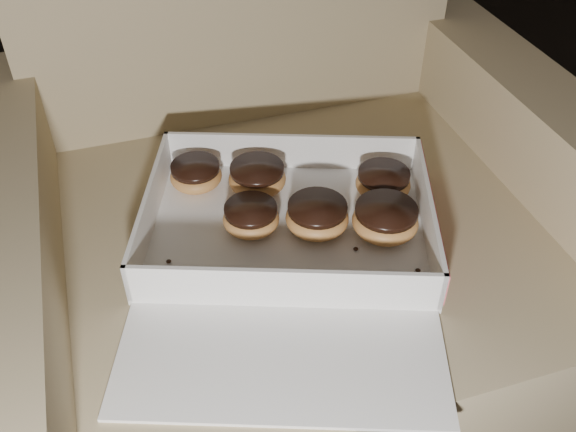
{
  "coord_description": "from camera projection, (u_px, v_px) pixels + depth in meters",
  "views": [
    {
      "loc": [
        -0.59,
        -0.28,
        1.03
      ],
      "look_at": [
        -0.39,
        0.36,
        0.45
      ],
      "focal_mm": 40.0,
      "sensor_mm": 36.0,
      "label": 1
    }
  ],
  "objects": [
    {
      "name": "crumb_b",
      "position": [
        169.0,
        261.0,
        0.85
      ],
      "size": [
        0.01,
        0.01,
        0.0
      ],
      "primitive_type": "ellipsoid",
      "color": "black",
      "rests_on": "bakery_box"
    },
    {
      "name": "donut_c",
      "position": [
        317.0,
        216.0,
        0.89
      ],
      "size": [
        0.09,
        0.09,
        0.04
      ],
      "color": "#C98346",
      "rests_on": "bakery_box"
    },
    {
      "name": "armchair",
      "position": [
        285.0,
        251.0,
        1.06
      ],
      "size": [
        0.9,
        0.76,
        0.94
      ],
      "color": "#9B8C63",
      "rests_on": "floor"
    },
    {
      "name": "crumb_c",
      "position": [
        418.0,
        270.0,
        0.84
      ],
      "size": [
        0.01,
        0.01,
        0.0
      ],
      "primitive_type": "ellipsoid",
      "color": "black",
      "rests_on": "bakery_box"
    },
    {
      "name": "crumb_a",
      "position": [
        336.0,
        231.0,
        0.9
      ],
      "size": [
        0.01,
        0.01,
        0.0
      ],
      "primitive_type": "ellipsoid",
      "color": "black",
      "rests_on": "bakery_box"
    },
    {
      "name": "donut_a",
      "position": [
        383.0,
        182.0,
        0.95
      ],
      "size": [
        0.08,
        0.08,
        0.04
      ],
      "color": "#C98346",
      "rests_on": "bakery_box"
    },
    {
      "name": "donut_f",
      "position": [
        251.0,
        217.0,
        0.89
      ],
      "size": [
        0.08,
        0.08,
        0.04
      ],
      "color": "#C98346",
      "rests_on": "bakery_box"
    },
    {
      "name": "crumb_d",
      "position": [
        356.0,
        249.0,
        0.87
      ],
      "size": [
        0.01,
        0.01,
        0.0
      ],
      "primitive_type": "ellipsoid",
      "color": "black",
      "rests_on": "bakery_box"
    },
    {
      "name": "donut_d",
      "position": [
        257.0,
        177.0,
        0.95
      ],
      "size": [
        0.09,
        0.09,
        0.04
      ],
      "color": "#C98346",
      "rests_on": "bakery_box"
    },
    {
      "name": "bakery_box",
      "position": [
        289.0,
        244.0,
        0.87
      ],
      "size": [
        0.52,
        0.56,
        0.07
      ],
      "rotation": [
        0.0,
        0.0,
        -0.34
      ],
      "color": "white",
      "rests_on": "armchair"
    },
    {
      "name": "donut_e",
      "position": [
        196.0,
        175.0,
        0.96
      ],
      "size": [
        0.08,
        0.08,
        0.04
      ],
      "color": "#C98346",
      "rests_on": "bakery_box"
    },
    {
      "name": "donut_b",
      "position": [
        385.0,
        220.0,
        0.88
      ],
      "size": [
        0.09,
        0.09,
        0.05
      ],
      "color": "#C98346",
      "rests_on": "bakery_box"
    }
  ]
}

